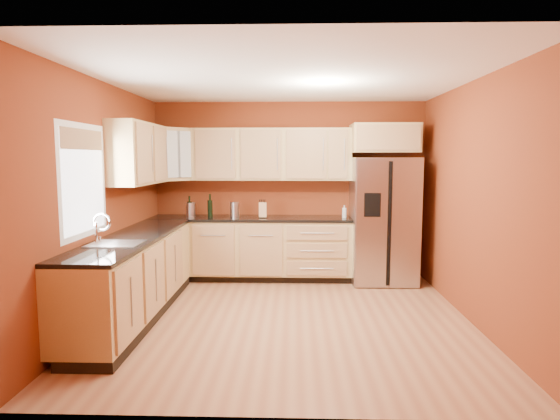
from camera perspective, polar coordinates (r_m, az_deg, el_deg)
name	(u,v)px	position (r m, az deg, el deg)	size (l,w,h in m)	color
floor	(286,318)	(5.32, 0.79, -13.08)	(4.00, 4.00, 0.00)	#9A5B3B
ceiling	(287,79)	(5.09, 0.83, 15.73)	(4.00, 4.00, 0.00)	white
wall_back	(289,190)	(7.04, 1.09, 2.50)	(4.00, 0.04, 2.60)	maroon
wall_front	(281,230)	(3.06, 0.17, -2.47)	(4.00, 0.04, 2.60)	maroon
wall_left	(104,201)	(5.46, -20.70, 0.99)	(0.04, 4.00, 2.60)	maroon
wall_right	(474,202)	(5.39, 22.58, 0.86)	(0.04, 4.00, 2.60)	maroon
base_cabinets_back	(251,249)	(6.88, -3.56, -4.83)	(2.90, 0.60, 0.88)	tan
base_cabinets_left	(134,278)	(5.49, -17.42, -7.97)	(0.60, 2.80, 0.88)	tan
countertop_back	(251,218)	(6.80, -3.60, -1.03)	(2.90, 0.62, 0.04)	black
countertop_left	(133,238)	(5.39, -17.48, -3.23)	(0.62, 2.80, 0.04)	black
upper_cabinets_back	(272,154)	(6.86, -1.02, 6.79)	(2.30, 0.33, 0.75)	tan
upper_cabinets_left	(139,154)	(6.06, -16.81, 6.59)	(0.33, 1.35, 0.75)	tan
corner_upper_cabinet	(172,154)	(6.92, -13.01, 6.63)	(0.62, 0.33, 0.75)	tan
over_fridge_cabinet	(384,138)	(6.84, 12.57, 8.53)	(0.92, 0.60, 0.40)	tan
refrigerator	(383,220)	(6.82, 12.46, -1.23)	(0.90, 0.75, 1.78)	#B4B3B8
window	(84,181)	(4.97, -22.79, 3.32)	(0.03, 0.90, 1.00)	white
sink_faucet	(115,229)	(4.91, -19.47, -2.22)	(0.50, 0.42, 0.30)	silver
canister_left	(191,210)	(6.92, -10.82, 0.02)	(0.13, 0.13, 0.21)	#B4B3B8
canister_right	(235,210)	(6.80, -5.55, 0.04)	(0.13, 0.13, 0.22)	#B4B3B8
wine_bottle_a	(210,205)	(6.90, -8.53, 0.57)	(0.07, 0.07, 0.33)	black
wine_bottle_b	(190,206)	(6.95, -10.97, 0.45)	(0.07, 0.07, 0.30)	black
knife_block	(263,210)	(6.73, -2.14, -0.01)	(0.11, 0.10, 0.21)	tan
soap_dispenser	(344,212)	(6.76, 7.84, -0.19)	(0.06, 0.06, 0.18)	silver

